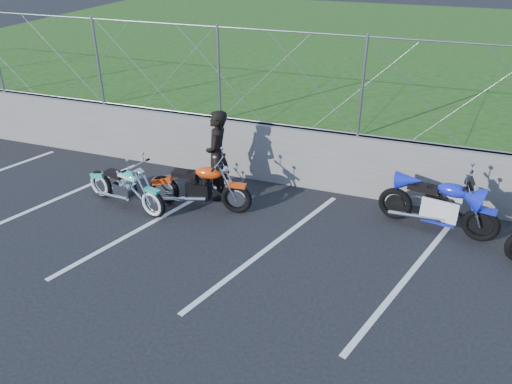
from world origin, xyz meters
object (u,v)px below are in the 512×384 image
(sportbike_blue, at_px, (440,206))
(person_standing, at_px, (217,155))
(naked_orange, at_px, (201,188))
(cruiser_turquoise, at_px, (126,189))

(sportbike_blue, height_order, person_standing, person_standing)
(naked_orange, xyz_separation_m, person_standing, (0.12, 0.56, 0.49))
(naked_orange, xyz_separation_m, sportbike_blue, (4.47, 0.76, 0.03))
(cruiser_turquoise, distance_m, naked_orange, 1.50)
(sportbike_blue, bearing_deg, person_standing, -167.20)
(cruiser_turquoise, distance_m, person_standing, 1.93)
(cruiser_turquoise, height_order, sportbike_blue, sportbike_blue)
(cruiser_turquoise, xyz_separation_m, naked_orange, (1.42, 0.46, 0.04))
(naked_orange, bearing_deg, cruiser_turquoise, -167.85)
(person_standing, bearing_deg, sportbike_blue, 78.88)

